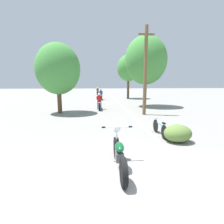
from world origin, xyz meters
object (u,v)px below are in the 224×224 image
object	(u,v)px
motorcycle_rider_lead	(99,103)
motorcycle_rider_mid	(101,96)
roadside_tree_right_far	(128,68)
motorcycle_foreground	(119,153)
bicycle_parked	(160,128)
utility_pole	(145,70)
roadside_tree_right_near	(146,60)
motorcycle_rider_far	(98,92)
roadside_tree_left	(58,69)

from	to	relation	value
motorcycle_rider_lead	motorcycle_rider_mid	bearing A→B (deg)	87.72
roadside_tree_right_far	motorcycle_rider_mid	distance (m)	5.58
motorcycle_foreground	bicycle_parked	distance (m)	3.57
motorcycle_foreground	motorcycle_rider_mid	size ratio (longest dim) A/B	1.03
utility_pole	roadside_tree_right_near	xyz separation A→B (m)	(1.19, 4.22, 1.19)
utility_pole	motorcycle_rider_far	world-z (taller)	utility_pole
motorcycle_rider_lead	motorcycle_rider_mid	world-z (taller)	motorcycle_rider_lead
motorcycle_rider_lead	motorcycle_rider_far	distance (m)	17.21
motorcycle_rider_mid	motorcycle_rider_far	world-z (taller)	motorcycle_rider_far
roadside_tree_right_far	motorcycle_rider_mid	world-z (taller)	roadside_tree_right_far
utility_pole	roadside_tree_right_near	size ratio (longest dim) A/B	0.93
roadside_tree_right_far	roadside_tree_left	world-z (taller)	roadside_tree_right_far
bicycle_parked	roadside_tree_left	bearing A→B (deg)	132.16
roadside_tree_right_near	roadside_tree_left	world-z (taller)	roadside_tree_right_near
motorcycle_rider_mid	motorcycle_rider_far	bearing A→B (deg)	92.49
motorcycle_rider_far	motorcycle_rider_lead	bearing A→B (deg)	-89.80
utility_pole	roadside_tree_right_far	bearing A→B (deg)	85.27
roadside_tree_right_near	motorcycle_foreground	xyz separation A→B (m)	(-4.01, -12.04, -3.90)
roadside_tree_right_near	motorcycle_rider_lead	world-z (taller)	roadside_tree_right_near
roadside_tree_right_near	roadside_tree_right_far	bearing A→B (deg)	91.11
utility_pole	motorcycle_rider_lead	world-z (taller)	utility_pole
roadside_tree_right_near	roadside_tree_left	bearing A→B (deg)	-157.77
roadside_tree_right_far	motorcycle_rider_lead	xyz separation A→B (m)	(-4.24, -9.72, -3.69)
motorcycle_foreground	motorcycle_rider_mid	world-z (taller)	motorcycle_rider_mid
bicycle_parked	roadside_tree_right_near	bearing A→B (deg)	78.70
roadside_tree_left	motorcycle_rider_far	xyz separation A→B (m)	(2.97, 18.75, -2.74)
motorcycle_rider_far	bicycle_parked	distance (m)	25.07
motorcycle_foreground	roadside_tree_left	bearing A→B (deg)	110.78
utility_pole	motorcycle_foreground	size ratio (longest dim) A/B	2.82
motorcycle_rider_lead	motorcycle_foreground	bearing A→B (deg)	-87.89
utility_pole	bicycle_parked	world-z (taller)	utility_pole
motorcycle_rider_lead	motorcycle_rider_far	world-z (taller)	motorcycle_rider_lead
utility_pole	motorcycle_foreground	world-z (taller)	utility_pole
roadside_tree_right_far	bicycle_parked	bearing A→B (deg)	-95.51
motorcycle_foreground	utility_pole	bearing A→B (deg)	70.14
roadside_tree_right_far	bicycle_parked	size ratio (longest dim) A/B	3.62
roadside_tree_right_near	roadside_tree_right_far	distance (m)	8.23
roadside_tree_left	motorcycle_rider_mid	xyz separation A→B (m)	(3.36, 9.81, -2.76)
motorcycle_rider_far	bicycle_parked	xyz separation A→B (m)	(2.62, -24.93, -0.21)
roadside_tree_left	roadside_tree_right_far	bearing A→B (deg)	57.15
motorcycle_rider_mid	motorcycle_rider_far	distance (m)	8.96
motorcycle_rider_mid	utility_pole	bearing A→B (deg)	-75.31
roadside_tree_left	motorcycle_rider_lead	distance (m)	4.37
motorcycle_foreground	motorcycle_rider_far	distance (m)	27.76
roadside_tree_left	bicycle_parked	world-z (taller)	roadside_tree_left
roadside_tree_left	motorcycle_foreground	distance (m)	10.04
motorcycle_foreground	bicycle_parked	world-z (taller)	motorcycle_foreground
motorcycle_rider_mid	motorcycle_rider_lead	bearing A→B (deg)	-92.28
utility_pole	roadside_tree_right_far	world-z (taller)	utility_pole
roadside_tree_left	motorcycle_rider_far	bearing A→B (deg)	81.01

